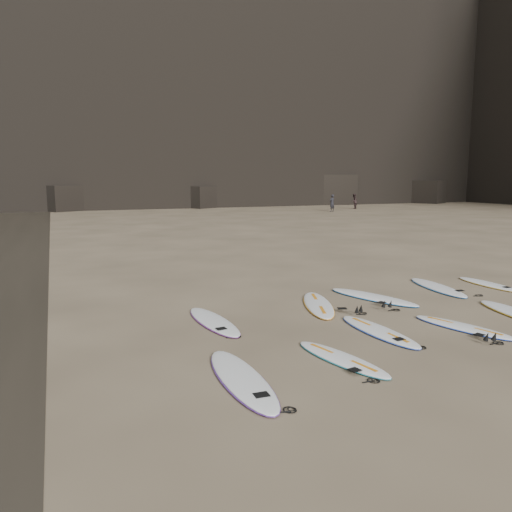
# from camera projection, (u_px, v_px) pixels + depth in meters

# --- Properties ---
(ground) EXTENTS (240.00, 240.00, 0.00)m
(ground) POSITION_uv_depth(u_px,v_px,m) (413.00, 336.00, 10.30)
(ground) COLOR #897559
(ground) RESTS_ON ground
(headland) EXTENTS (170.00, 101.00, 63.47)m
(headland) POSITION_uv_depth(u_px,v_px,m) (313.00, 30.00, 60.55)
(headland) COLOR black
(headland) RESTS_ON ground
(surfboard_0) EXTENTS (0.74, 2.76, 0.10)m
(surfboard_0) POSITION_uv_depth(u_px,v_px,m) (242.00, 378.00, 7.99)
(surfboard_0) COLOR white
(surfboard_0) RESTS_ON ground
(surfboard_1) EXTENTS (0.99, 2.30, 0.08)m
(surfboard_1) POSITION_uv_depth(u_px,v_px,m) (342.00, 358.00, 8.89)
(surfboard_1) COLOR white
(surfboard_1) RESTS_ON ground
(surfboard_2) EXTENTS (0.67, 2.50, 0.09)m
(surfboard_2) POSITION_uv_depth(u_px,v_px,m) (379.00, 331.00, 10.49)
(surfboard_2) COLOR white
(surfboard_2) RESTS_ON ground
(surfboard_3) EXTENTS (1.19, 2.37, 0.08)m
(surfboard_3) POSITION_uv_depth(u_px,v_px,m) (463.00, 327.00, 10.77)
(surfboard_3) COLOR white
(surfboard_3) RESTS_ON ground
(surfboard_5) EXTENTS (0.81, 2.61, 0.09)m
(surfboard_5) POSITION_uv_depth(u_px,v_px,m) (214.00, 321.00, 11.19)
(surfboard_5) COLOR white
(surfboard_5) RESTS_ON ground
(surfboard_6) EXTENTS (1.55, 2.76, 0.10)m
(surfboard_6) POSITION_uv_depth(u_px,v_px,m) (318.00, 304.00, 12.66)
(surfboard_6) COLOR white
(surfboard_6) RESTS_ON ground
(surfboard_7) EXTENTS (1.56, 2.82, 0.10)m
(surfboard_7) POSITION_uv_depth(u_px,v_px,m) (373.00, 297.00, 13.46)
(surfboard_7) COLOR white
(surfboard_7) RESTS_ON ground
(surfboard_8) EXTENTS (1.10, 2.79, 0.10)m
(surfboard_8) POSITION_uv_depth(u_px,v_px,m) (437.00, 287.00, 14.67)
(surfboard_8) COLOR white
(surfboard_8) RESTS_ON ground
(surfboard_9) EXTENTS (0.60, 2.33, 0.08)m
(surfboard_9) POSITION_uv_depth(u_px,v_px,m) (488.00, 284.00, 15.12)
(surfboard_9) COLOR white
(surfboard_9) RESTS_ON ground
(person_a) EXTENTS (0.70, 0.57, 1.65)m
(person_a) POSITION_uv_depth(u_px,v_px,m) (332.00, 203.00, 48.01)
(person_a) COLOR black
(person_a) RESTS_ON ground
(person_b) EXTENTS (0.96, 0.94, 1.56)m
(person_b) POSITION_uv_depth(u_px,v_px,m) (354.00, 201.00, 52.24)
(person_b) COLOR black
(person_b) RESTS_ON ground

